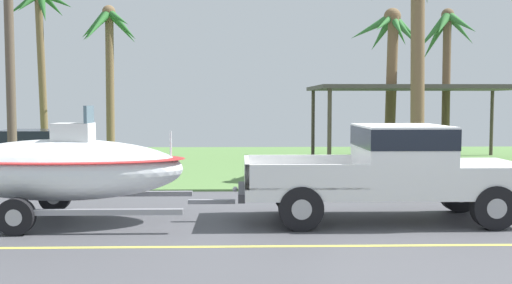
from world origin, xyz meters
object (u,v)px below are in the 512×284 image
palm_tree_near_left (41,24)px  utility_pole (9,12)px  pickup_truck_towing (399,168)px  palm_tree_far_left (391,47)px  boat_on_trailer (61,169)px  palm_tree_far_right (417,2)px  palm_tree_near_right (446,45)px  palm_tree_mid (108,41)px  carport_awning (420,89)px  parked_sedan_near (47,152)px

palm_tree_near_left → utility_pole: size_ratio=0.78×
pickup_truck_towing → utility_pole: (-9.11, 4.65, 3.61)m
palm_tree_far_left → utility_pole: bearing=-145.1°
boat_on_trailer → palm_tree_far_right: size_ratio=0.83×
boat_on_trailer → palm_tree_near_right: palm_tree_near_right is taller
palm_tree_near_left → palm_tree_mid: palm_tree_near_left is taller
boat_on_trailer → palm_tree_near_left: palm_tree_near_left is taller
carport_awning → palm_tree_near_right: bearing=53.1°
carport_awning → utility_pole: (-12.76, -6.21, 1.90)m
parked_sedan_near → palm_tree_far_left: palm_tree_far_left is taller
palm_tree_far_left → parked_sedan_near: bearing=-156.8°
palm_tree_near_right → palm_tree_far_left: 2.24m
palm_tree_near_right → palm_tree_far_right: palm_tree_far_right is taller
pickup_truck_towing → palm_tree_mid: size_ratio=0.90×
pickup_truck_towing → palm_tree_near_left: palm_tree_near_left is taller
carport_awning → palm_tree_far_right: bearing=-108.3°
palm_tree_far_left → palm_tree_far_right: size_ratio=0.86×
boat_on_trailer → palm_tree_near_left: (-4.74, 13.62, 4.42)m
pickup_truck_towing → palm_tree_near_right: bearing=67.8°
pickup_truck_towing → palm_tree_near_right: size_ratio=0.91×
palm_tree_far_left → palm_tree_far_right: (-1.11, -7.21, 0.65)m
palm_tree_mid → utility_pole: bearing=-95.7°
boat_on_trailer → parked_sedan_near: 8.36m
boat_on_trailer → utility_pole: size_ratio=0.66×
parked_sedan_near → palm_tree_mid: palm_tree_mid is taller
palm_tree_near_left → palm_tree_near_right: 16.61m
carport_awning → palm_tree_far_right: (-1.62, -4.89, 2.40)m
utility_pole → palm_tree_near_right: bearing=30.4°
palm_tree_near_left → utility_pole: utility_pole is taller
utility_pole → palm_tree_far_right: bearing=6.8°
palm_tree_far_left → utility_pole: utility_pole is taller
carport_awning → pickup_truck_towing: bearing=-108.6°
utility_pole → carport_awning: bearing=26.0°
palm_tree_near_right → palm_tree_far_right: bearing=-114.9°
parked_sedan_near → palm_tree_mid: 6.36m
palm_tree_far_right → palm_tree_near_right: bearing=65.1°
palm_tree_near_left → palm_tree_mid: size_ratio=1.15×
palm_tree_near_right → palm_tree_mid: bearing=-178.2°
palm_tree_near_left → boat_on_trailer: bearing=-70.8°
carport_awning → palm_tree_mid: bearing=171.1°
parked_sedan_near → palm_tree_far_right: palm_tree_far_right is taller
boat_on_trailer → palm_tree_mid: bearing=98.3°
parked_sedan_near → carport_awning: bearing=13.1°
palm_tree_far_right → utility_pole: utility_pole is taller
carport_awning → palm_tree_far_left: 2.96m
pickup_truck_towing → parked_sedan_near: size_ratio=1.25×
boat_on_trailer → utility_pole: utility_pole is taller
parked_sedan_near → palm_tree_near_right: 16.04m
pickup_truck_towing → boat_on_trailer: (-6.45, -0.00, -0.00)m
palm_tree_far_left → utility_pole: size_ratio=0.68×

